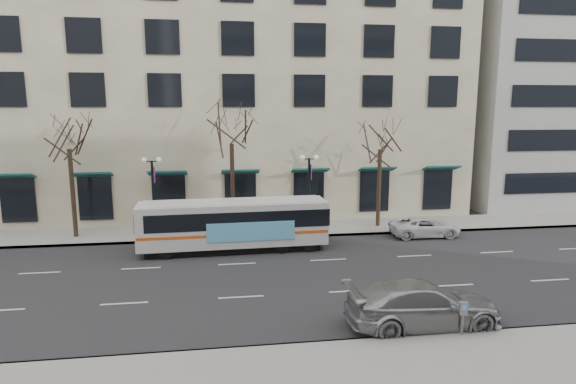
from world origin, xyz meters
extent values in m
plane|color=black|center=(0.00, 0.00, 0.00)|extent=(160.00, 160.00, 0.00)
cube|color=gray|center=(5.00, 9.00, 0.07)|extent=(80.00, 4.00, 0.15)
cube|color=tan|center=(-2.00, 21.00, 12.00)|extent=(40.00, 20.00, 24.00)
cube|color=#999993|center=(32.00, 21.00, 17.50)|extent=(25.00, 20.00, 35.00)
cylinder|color=black|center=(-10.00, 8.80, 2.87)|extent=(0.28, 0.28, 5.74)
cylinder|color=black|center=(0.00, 8.80, 2.97)|extent=(0.28, 0.28, 5.95)
cylinder|color=black|center=(10.00, 8.80, 2.73)|extent=(0.28, 0.28, 5.46)
cylinder|color=black|center=(-5.00, 8.20, 2.50)|extent=(0.16, 0.16, 5.00)
cylinder|color=black|center=(-5.00, 8.20, 0.15)|extent=(0.36, 0.36, 0.30)
cube|color=black|center=(-5.00, 8.20, 4.95)|extent=(0.90, 0.06, 0.06)
sphere|color=silver|center=(-5.45, 8.20, 5.05)|extent=(0.32, 0.32, 0.32)
sphere|color=silver|center=(-4.55, 8.20, 5.05)|extent=(0.32, 0.32, 0.32)
cube|color=#742282|center=(-4.88, 8.20, 4.10)|extent=(0.04, 0.45, 1.00)
cylinder|color=black|center=(5.00, 8.20, 2.50)|extent=(0.16, 0.16, 5.00)
cylinder|color=black|center=(5.00, 8.20, 0.15)|extent=(0.36, 0.36, 0.30)
cube|color=black|center=(5.00, 8.20, 4.95)|extent=(0.90, 0.06, 0.06)
sphere|color=silver|center=(4.55, 8.20, 5.05)|extent=(0.32, 0.32, 0.32)
sphere|color=silver|center=(5.45, 8.20, 5.05)|extent=(0.32, 0.32, 0.32)
cube|color=#742282|center=(5.12, 8.20, 4.10)|extent=(0.04, 0.45, 1.00)
cube|color=silver|center=(-0.08, 4.85, 1.65)|extent=(10.90, 2.70, 2.48)
cube|color=black|center=(-0.08, 4.85, 0.25)|extent=(10.02, 2.39, 0.41)
cube|color=black|center=(0.19, 4.86, 2.03)|extent=(10.46, 2.72, 0.99)
cube|color=#E35315|center=(-0.08, 4.85, 1.22)|extent=(10.79, 2.72, 0.16)
cube|color=#61BEEB|center=(0.86, 3.68, 1.40)|extent=(4.96, 0.22, 1.08)
cube|color=silver|center=(-0.08, 4.85, 2.91)|extent=(10.35, 2.45, 0.07)
cylinder|color=black|center=(-3.83, 3.69, 0.45)|extent=(0.91, 0.28, 0.90)
cylinder|color=black|center=(-3.90, 5.76, 0.45)|extent=(0.91, 0.28, 0.90)
cylinder|color=black|center=(2.66, 3.90, 0.45)|extent=(0.91, 0.28, 0.90)
cylinder|color=black|center=(2.59, 5.98, 0.45)|extent=(0.91, 0.28, 0.90)
cylinder|color=black|center=(4.28, 3.96, 0.45)|extent=(0.91, 0.28, 0.90)
cylinder|color=black|center=(4.21, 6.03, 0.45)|extent=(0.91, 0.28, 0.90)
imported|color=#9C9FA3|center=(6.80, -6.09, 0.86)|extent=(5.97, 2.44, 1.73)
imported|color=silver|center=(12.30, 6.20, 0.63)|extent=(4.57, 2.20, 1.25)
cylinder|color=gray|center=(7.79, -7.30, 0.59)|extent=(0.08, 0.08, 0.87)
cube|color=gray|center=(7.79, -7.30, 1.17)|extent=(0.30, 0.22, 0.48)
cube|color=blue|center=(7.80, -7.39, 1.23)|extent=(0.14, 0.04, 0.17)
camera|label=1|loc=(-0.77, -22.55, 8.35)|focal=30.00mm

